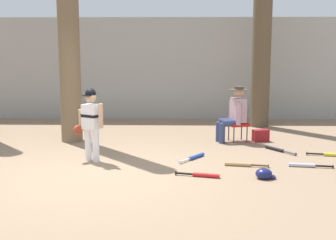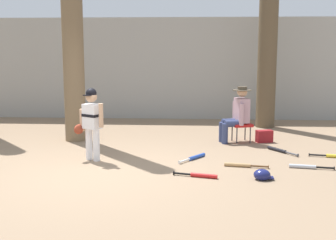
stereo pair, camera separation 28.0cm
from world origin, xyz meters
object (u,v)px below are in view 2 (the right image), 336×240
(seated_spectator, at_px, (237,113))
(batting_helmet_navy, at_px, (262,175))
(bat_blue_youth, at_px, (195,157))
(bat_red_barrel, at_px, (200,175))
(folding_stool, at_px, (241,125))
(bat_yellow_trainer, at_px, (336,156))
(tree_behind_spectator, at_px, (268,47))
(bat_black_composite, at_px, (279,150))
(bat_wood_tan, at_px, (241,165))
(young_ballplayer, at_px, (91,119))
(tree_near_player, at_px, (72,15))
(handbag_beside_stool, at_px, (264,136))
(bat_aluminum_silver, at_px, (306,167))

(seated_spectator, bearing_deg, batting_helmet_navy, -87.24)
(bat_blue_youth, distance_m, bat_red_barrel, 1.16)
(folding_stool, xyz_separation_m, bat_red_barrel, (-0.91, -2.72, -0.33))
(folding_stool, bearing_deg, bat_yellow_trainer, -39.40)
(tree_behind_spectator, height_order, bat_black_composite, tree_behind_spectator)
(bat_black_composite, distance_m, bat_yellow_trainer, 1.04)
(folding_stool, height_order, bat_yellow_trainer, folding_stool)
(bat_black_composite, bearing_deg, folding_stool, 125.97)
(folding_stool, xyz_separation_m, bat_wood_tan, (-0.21, -2.06, -0.33))
(tree_behind_spectator, height_order, young_ballplayer, tree_behind_spectator)
(folding_stool, relative_size, bat_black_composite, 0.72)
(batting_helmet_navy, bearing_deg, bat_red_barrel, 176.37)
(seated_spectator, height_order, bat_yellow_trainer, seated_spectator)
(bat_wood_tan, relative_size, bat_blue_youth, 1.15)
(tree_behind_spectator, relative_size, bat_red_barrel, 6.89)
(seated_spectator, relative_size, bat_wood_tan, 1.61)
(tree_near_player, bearing_deg, bat_wood_tan, -31.00)
(handbag_beside_stool, xyz_separation_m, batting_helmet_navy, (-0.46, -2.78, -0.05))
(bat_wood_tan, relative_size, batting_helmet_navy, 2.43)
(tree_behind_spectator, xyz_separation_m, batting_helmet_navy, (-0.77, -4.71, -1.95))
(bat_red_barrel, bearing_deg, tree_behind_spectator, 69.71)
(handbag_beside_stool, bearing_deg, bat_blue_youth, -133.53)
(bat_aluminum_silver, xyz_separation_m, bat_yellow_trainer, (0.73, 0.78, 0.00))
(tree_behind_spectator, distance_m, bat_wood_tan, 4.58)
(bat_yellow_trainer, bearing_deg, bat_black_composite, 156.21)
(bat_black_composite, bearing_deg, batting_helmet_navy, -108.02)
(tree_near_player, relative_size, bat_aluminum_silver, 8.43)
(tree_behind_spectator, xyz_separation_m, folding_stool, (-0.81, -1.94, -1.66))
(tree_near_player, bearing_deg, folding_stool, 0.37)
(bat_yellow_trainer, bearing_deg, bat_red_barrel, -150.78)
(bat_red_barrel, height_order, batting_helmet_navy, batting_helmet_navy)
(tree_behind_spectator, xyz_separation_m, seated_spectator, (-0.91, -1.96, -1.39))
(batting_helmet_navy, bearing_deg, bat_yellow_trainer, 43.11)
(handbag_beside_stool, distance_m, bat_aluminum_silver, 2.13)
(seated_spectator, distance_m, batting_helmet_navy, 2.81)
(young_ballplayer, height_order, bat_red_barrel, young_ballplayer)
(bat_wood_tan, bearing_deg, bat_aluminum_silver, -1.50)
(seated_spectator, xyz_separation_m, bat_yellow_trainer, (1.70, -1.29, -0.61))
(bat_wood_tan, distance_m, batting_helmet_navy, 0.76)
(folding_stool, distance_m, bat_blue_youth, 1.88)
(bat_black_composite, distance_m, bat_red_barrel, 2.40)
(young_ballplayer, height_order, folding_stool, young_ballplayer)
(young_ballplayer, distance_m, bat_yellow_trainer, 4.53)
(bat_wood_tan, bearing_deg, batting_helmet_navy, -70.79)
(bat_red_barrel, relative_size, bat_yellow_trainer, 0.92)
(seated_spectator, distance_m, bat_blue_youth, 1.88)
(bat_blue_youth, bearing_deg, young_ballplayer, -174.29)
(bat_yellow_trainer, bearing_deg, batting_helmet_navy, -136.89)
(handbag_beside_stool, distance_m, bat_blue_youth, 2.16)
(tree_behind_spectator, bearing_deg, bat_black_composite, -93.27)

